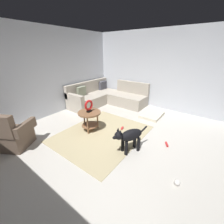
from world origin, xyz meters
name	(u,v)px	position (x,y,z in m)	size (l,w,h in m)	color
ground_plane	(121,148)	(0.00, 0.00, -0.05)	(6.00, 6.00, 0.10)	beige
wall_back	(41,74)	(0.00, 2.94, 1.35)	(6.00, 0.12, 2.70)	silver
wall_right	(169,71)	(2.94, 0.00, 1.35)	(0.12, 6.00, 2.70)	silver
area_rug	(102,134)	(0.15, 0.70, 0.01)	(2.30, 1.90, 0.01)	tan
sectional_couch	(106,97)	(1.99, 2.02, 0.29)	(2.20, 2.25, 0.88)	#B2A899
armchair	(11,135)	(-1.44, 1.94, 0.32)	(0.93, 0.99, 0.88)	brown
side_table	(90,116)	(0.12, 1.10, 0.42)	(0.60, 0.60, 0.54)	brown
torus_sculpture	(89,106)	(0.12, 1.10, 0.71)	(0.28, 0.08, 0.33)	black
dog_bed_mat	(152,115)	(1.98, 0.08, 0.04)	(0.80, 0.60, 0.09)	beige
dog	(129,136)	(-0.04, -0.21, 0.38)	(0.78, 0.44, 0.63)	black
dog_toy_ball	(177,183)	(-0.30, -1.27, 0.05)	(0.10, 0.10, 0.10)	silver
dog_toy_rope	(167,144)	(0.67, -0.81, 0.03)	(0.05, 0.05, 0.15)	red
dog_toy_bone	(122,128)	(0.68, 0.41, 0.03)	(0.18, 0.06, 0.06)	red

